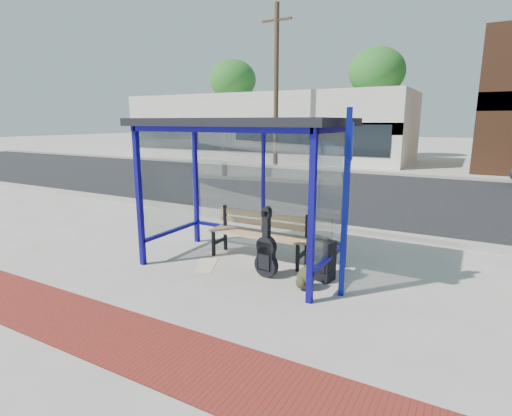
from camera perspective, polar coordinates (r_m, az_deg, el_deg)
The scene contains 19 objects.
ground at distance 6.77m, azimuth -2.02°, elevation -8.24°, with size 120.00×120.00×0.00m, color #B2ADA0.
brick_paver_strip at distance 4.93m, azimuth -18.52°, elevation -17.10°, with size 60.00×1.00×0.01m, color maroon.
curb_near at distance 9.24m, azimuth 7.29°, elevation -2.29°, with size 60.00×0.25×0.12m, color gray.
street_asphalt at distance 14.02m, azimuth 15.09°, elevation 2.15°, with size 60.00×10.00×0.00m, color black.
curb_far at distance 18.95m, azimuth 18.91°, elevation 4.65°, with size 60.00×0.25×0.12m, color gray.
far_sidewalk at distance 20.82m, azimuth 19.85°, elevation 5.06°, with size 60.00×4.00×0.01m, color #B2ADA0.
bus_shelter at distance 6.40m, azimuth -1.83°, elevation 9.59°, with size 3.30×1.80×2.42m.
storefront_white at distance 26.43m, azimuth 1.38°, elevation 11.51°, with size 18.00×6.04×4.00m.
tree_left at distance 32.56m, azimuth -3.33°, elevation 17.73°, with size 3.60×3.60×7.03m.
tree_mid at distance 28.30m, azimuth 16.89°, elevation 18.07°, with size 3.60×3.60×7.03m.
utility_pole_west at distance 21.05m, azimuth 2.90°, elevation 17.03°, with size 1.60×0.24×8.00m.
bench at distance 6.95m, azimuth 0.62°, elevation -3.44°, with size 1.83×0.47×0.86m.
guitar_bag at distance 6.19m, azimuth 1.49°, elevation -6.45°, with size 0.39×0.16×1.05m.
suitcase at distance 6.19m, azimuth 9.25°, elevation -7.28°, with size 0.44×0.33×0.68m.
backpack at distance 5.86m, azimuth 7.00°, elevation -9.98°, with size 0.34×0.32×0.34m.
sign_post at distance 5.40m, azimuth 12.79°, elevation 1.96°, with size 0.14×0.32×2.55m.
newspaper_a at distance 7.39m, azimuth -5.38°, elevation -6.46°, with size 0.35×0.28×0.01m, color white.
newspaper_b at distance 6.66m, azimuth -7.34°, elevation -8.65°, with size 0.35×0.27×0.01m, color white.
newspaper_c at distance 6.97m, azimuth -6.94°, elevation -7.67°, with size 0.39×0.31×0.01m, color white.
Camera 1 is at (3.28, -5.42, 2.38)m, focal length 28.00 mm.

